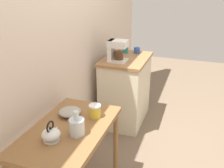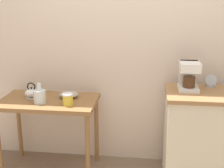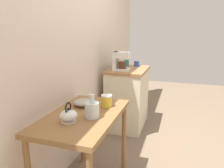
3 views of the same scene
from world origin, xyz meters
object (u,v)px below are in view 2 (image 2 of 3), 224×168
glass_carafe_vase (40,96)px  canister_enamel (68,99)px  table_clock (211,82)px  bowl_stoneware (69,94)px  coffee_maker (189,74)px  teakettle (32,93)px

glass_carafe_vase → canister_enamel: size_ratio=1.75×
table_clock → bowl_stoneware: bearing=-177.0°
bowl_stoneware → glass_carafe_vase: (-0.23, -0.18, 0.04)m
glass_carafe_vase → canister_enamel: (0.28, -0.02, -0.01)m
bowl_stoneware → coffee_maker: bearing=-1.2°
bowl_stoneware → glass_carafe_vase: glass_carafe_vase is taller
coffee_maker → canister_enamel: bearing=-170.5°
teakettle → glass_carafe_vase: bearing=-46.6°
teakettle → coffee_maker: 1.52m
teakettle → table_clock: 1.73m
teakettle → canister_enamel: teakettle is taller
bowl_stoneware → glass_carafe_vase: bearing=-141.4°
bowl_stoneware → canister_enamel: 0.21m
canister_enamel → bowl_stoneware: bearing=102.6°
teakettle → table_clock: (1.72, 0.12, 0.14)m
bowl_stoneware → glass_carafe_vase: 0.30m
bowl_stoneware → teakettle: bearing=-172.5°
bowl_stoneware → canister_enamel: size_ratio=1.71×
bowl_stoneware → table_clock: (1.36, 0.07, 0.16)m
glass_carafe_vase → table_clock: bearing=9.1°
bowl_stoneware → coffee_maker: 1.17m
bowl_stoneware → glass_carafe_vase: size_ratio=0.98×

